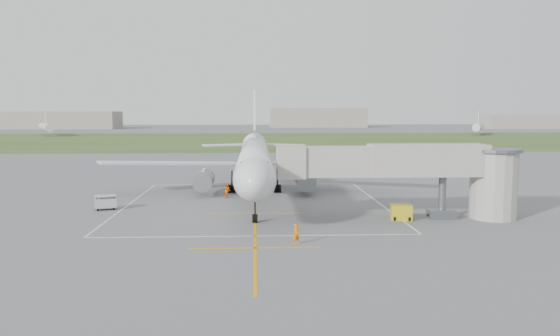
{
  "coord_description": "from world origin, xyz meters",
  "views": [
    {
      "loc": [
        -0.01,
        -64.52,
        10.37
      ],
      "look_at": [
        2.83,
        -4.0,
        4.0
      ],
      "focal_mm": 35.0,
      "sensor_mm": 36.0,
      "label": 1
    }
  ],
  "objects_px": {
    "airliner": "(255,161)",
    "gpu_unit": "(401,212)",
    "jet_bridge": "(419,170)",
    "ramp_worker_wing": "(228,190)",
    "ramp_worker_nose": "(296,234)",
    "baggage_cart": "(105,202)"
  },
  "relations": [
    {
      "from": "gpu_unit",
      "to": "ramp_worker_wing",
      "type": "height_order",
      "value": "ramp_worker_wing"
    },
    {
      "from": "airliner",
      "to": "baggage_cart",
      "type": "xyz_separation_m",
      "value": [
        -15.69,
        -7.89,
        -3.61
      ]
    },
    {
      "from": "gpu_unit",
      "to": "ramp_worker_wing",
      "type": "xyz_separation_m",
      "value": [
        -17.22,
        14.26,
        0.15
      ]
    },
    {
      "from": "jet_bridge",
      "to": "ramp_worker_wing",
      "type": "bearing_deg",
      "value": 143.86
    },
    {
      "from": "baggage_cart",
      "to": "ramp_worker_wing",
      "type": "distance_m",
      "value": 14.52
    },
    {
      "from": "ramp_worker_wing",
      "to": "airliner",
      "type": "bearing_deg",
      "value": -108.43
    },
    {
      "from": "airliner",
      "to": "gpu_unit",
      "type": "relative_size",
      "value": 22.02
    },
    {
      "from": "jet_bridge",
      "to": "baggage_cart",
      "type": "relative_size",
      "value": 9.43
    },
    {
      "from": "jet_bridge",
      "to": "ramp_worker_nose",
      "type": "height_order",
      "value": "jet_bridge"
    },
    {
      "from": "airliner",
      "to": "ramp_worker_wing",
      "type": "relative_size",
      "value": 26.6
    },
    {
      "from": "ramp_worker_nose",
      "to": "gpu_unit",
      "type": "bearing_deg",
      "value": 12.85
    },
    {
      "from": "jet_bridge",
      "to": "gpu_unit",
      "type": "xyz_separation_m",
      "value": [
        -1.76,
        -0.4,
        -4.02
      ]
    },
    {
      "from": "airliner",
      "to": "jet_bridge",
      "type": "relative_size",
      "value": 2.0
    },
    {
      "from": "baggage_cart",
      "to": "jet_bridge",
      "type": "bearing_deg",
      "value": -28.35
    },
    {
      "from": "ramp_worker_wing",
      "to": "jet_bridge",
      "type": "bearing_deg",
      "value": -151.36
    },
    {
      "from": "airliner",
      "to": "gpu_unit",
      "type": "distance_m",
      "value": 20.56
    },
    {
      "from": "baggage_cart",
      "to": "ramp_worker_nose",
      "type": "bearing_deg",
      "value": -56.85
    },
    {
      "from": "gpu_unit",
      "to": "airliner",
      "type": "bearing_deg",
      "value": 142.0
    },
    {
      "from": "airliner",
      "to": "ramp_worker_wing",
      "type": "height_order",
      "value": "airliner"
    },
    {
      "from": "gpu_unit",
      "to": "baggage_cart",
      "type": "bearing_deg",
      "value": 175.54
    },
    {
      "from": "airliner",
      "to": "gpu_unit",
      "type": "height_order",
      "value": "airliner"
    },
    {
      "from": "jet_bridge",
      "to": "gpu_unit",
      "type": "relative_size",
      "value": 11.02
    }
  ]
}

